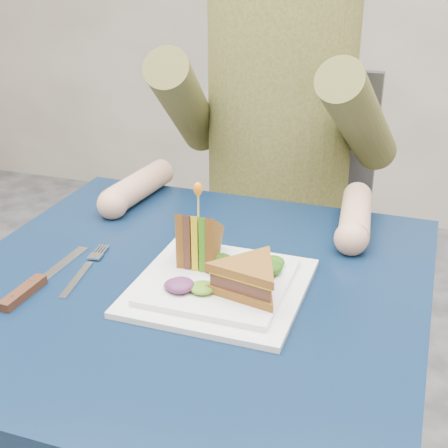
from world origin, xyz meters
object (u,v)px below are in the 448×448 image
at_px(plate, 220,285).
at_px(sandwich_flat, 249,278).
at_px(sandwich_upright, 199,242).
at_px(knife, 31,287).
at_px(diner, 279,91).
at_px(chair, 284,223).
at_px(table, 187,323).
at_px(fork, 84,271).

relative_size(plate, sandwich_flat, 1.69).
distance_m(sandwich_upright, knife, 0.27).
distance_m(diner, sandwich_flat, 0.62).
relative_size(chair, sandwich_upright, 6.55).
bearing_deg(chair, table, -90.00).
height_order(plate, knife, plate).
bearing_deg(table, knife, -154.50).
bearing_deg(sandwich_flat, plate, 155.56).
xyz_separation_m(sandwich_flat, knife, (-0.33, -0.07, -0.04)).
distance_m(chair, sandwich_flat, 0.75).
bearing_deg(diner, fork, -106.09).
bearing_deg(plate, chair, 94.96).
bearing_deg(sandwich_flat, diner, 100.86).
xyz_separation_m(sandwich_flat, sandwich_upright, (-0.11, 0.07, 0.01)).
relative_size(table, sandwich_upright, 5.28).
height_order(chair, knife, chair).
height_order(plate, fork, plate).
distance_m(plate, sandwich_upright, 0.08).
distance_m(chair, plate, 0.71).
xyz_separation_m(diner, sandwich_flat, (0.11, -0.60, -0.14)).
bearing_deg(table, sandwich_flat, -15.80).
relative_size(diner, plate, 2.87).
height_order(chair, sandwich_upright, chair).
bearing_deg(fork, diner, 73.91).
xyz_separation_m(table, diner, (-0.00, 0.56, 0.26)).
height_order(table, chair, chair).
bearing_deg(plate, sandwich_upright, 138.60).
relative_size(table, sandwich_flat, 4.87).
height_order(chair, plate, chair).
xyz_separation_m(diner, sandwich_upright, (0.01, -0.53, -0.13)).
distance_m(plate, knife, 0.29).
bearing_deg(fork, table, 9.23).
bearing_deg(table, chair, 90.00).
relative_size(sandwich_flat, sandwich_upright, 1.09).
bearing_deg(knife, diner, 71.90).
bearing_deg(table, plate, -7.04).
bearing_deg(fork, sandwich_flat, -0.93).
distance_m(table, sandwich_upright, 0.14).
height_order(chair, fork, chair).
relative_size(sandwich_flat, fork, 0.86).
bearing_deg(sandwich_flat, sandwich_upright, 146.57).
distance_m(chair, knife, 0.83).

